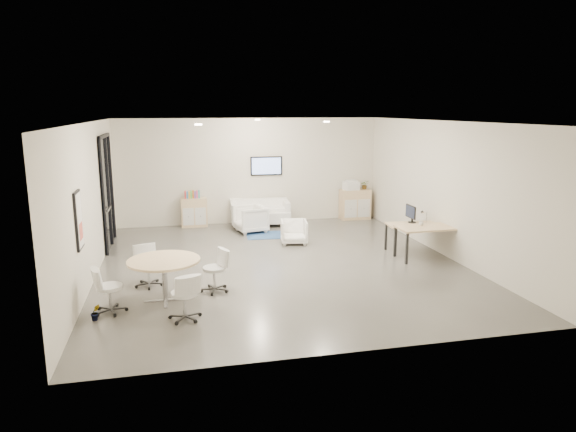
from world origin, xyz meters
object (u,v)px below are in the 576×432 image
(sideboard_right, at_px, (355,204))
(loveseat, at_px, (260,213))
(armchair_left, at_px, (251,218))
(desk_rear, at_px, (415,227))
(armchair_right, at_px, (294,231))
(sideboard_left, at_px, (194,212))
(desk_front, at_px, (429,230))
(round_table, at_px, (164,264))

(sideboard_right, xyz_separation_m, loveseat, (-3.11, -0.19, -0.12))
(armchair_left, height_order, desk_rear, armchair_left)
(armchair_right, bearing_deg, loveseat, 110.61)
(loveseat, bearing_deg, desk_rear, -44.59)
(sideboard_left, xyz_separation_m, armchair_right, (2.46, -2.60, -0.08))
(sideboard_left, relative_size, armchair_right, 1.25)
(sideboard_right, xyz_separation_m, desk_rear, (0.10, -3.96, 0.15))
(desk_rear, xyz_separation_m, desk_front, (0.04, -0.64, 0.07))
(armchair_right, distance_m, desk_front, 3.44)
(armchair_right, bearing_deg, round_table, -124.12)
(armchair_left, bearing_deg, desk_front, 33.71)
(armchair_left, bearing_deg, sideboard_left, -137.24)
(loveseat, bearing_deg, round_table, -110.35)
(loveseat, height_order, desk_front, desk_front)
(sideboard_left, bearing_deg, armchair_right, -46.62)
(loveseat, height_order, desk_rear, loveseat)
(round_table, bearing_deg, sideboard_left, 82.50)
(armchair_left, relative_size, armchair_right, 1.21)
(sideboard_left, bearing_deg, loveseat, -6.38)
(sideboard_right, height_order, round_table, sideboard_right)
(sideboard_left, xyz_separation_m, loveseat, (1.97, -0.22, -0.07))
(sideboard_left, xyz_separation_m, round_table, (-0.80, -6.09, 0.29))
(desk_front, relative_size, round_table, 1.13)
(armchair_right, xyz_separation_m, desk_rear, (2.73, -1.38, 0.28))
(desk_front, xyz_separation_m, round_table, (-6.02, -1.47, 0.03))
(desk_front, distance_m, round_table, 6.20)
(sideboard_right, bearing_deg, armchair_right, -135.54)
(loveseat, height_order, armchair_left, armchair_left)
(armchair_left, bearing_deg, armchair_right, 18.68)
(armchair_left, xyz_separation_m, desk_rear, (3.64, -2.91, 0.21))
(desk_rear, bearing_deg, sideboard_left, 147.43)
(sideboard_left, xyz_separation_m, armchair_left, (1.54, -1.08, -0.01))
(sideboard_left, bearing_deg, sideboard_right, -0.34)
(sideboard_right, relative_size, loveseat, 0.52)
(sideboard_right, distance_m, round_table, 8.45)
(sideboard_left, distance_m, sideboard_right, 5.08)
(desk_rear, bearing_deg, armchair_right, 158.06)
(sideboard_right, height_order, armchair_right, sideboard_right)
(desk_front, bearing_deg, desk_rear, 92.41)
(desk_rear, distance_m, round_table, 6.35)
(desk_rear, bearing_deg, sideboard_right, 96.51)
(sideboard_right, relative_size, desk_front, 0.64)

